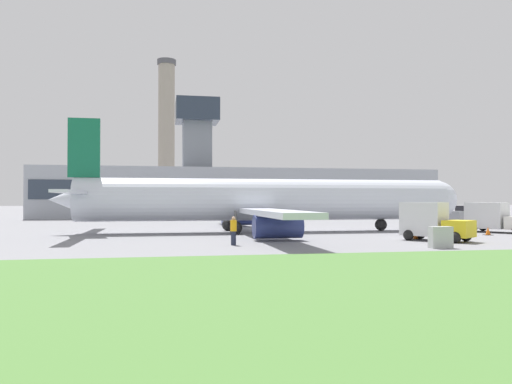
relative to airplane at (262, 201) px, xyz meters
name	(u,v)px	position (x,y,z in m)	size (l,w,h in m)	color
ground_plane	(307,231)	(4.02, 0.85, -2.59)	(400.00, 400.00, 0.00)	gray
terminal_building	(238,190)	(3.50, 37.05, 1.64)	(61.06, 11.50, 18.14)	#9EA3AD
smokestack_left	(166,135)	(-7.26, 71.39, 14.44)	(4.13, 4.13, 33.72)	gray
airplane	(262,201)	(0.00, 0.00, 0.00)	(34.10, 32.42, 8.99)	silver
pushback_tug	(464,218)	(19.88, 2.32, -1.65)	(3.53, 2.81, 2.12)	gray
baggage_truck	(494,218)	(18.65, -3.71, -1.39)	(4.71, 5.25, 2.44)	white
fuel_truck	(432,222)	(9.12, -10.52, -1.39)	(4.04, 4.60, 2.50)	yellow
ground_crew_person	(234,230)	(-4.02, -11.33, -1.73)	(0.46, 0.46, 1.69)	#23283D
traffic_cone_near_nose	(416,235)	(8.71, -9.17, -2.28)	(0.46, 0.46, 0.66)	black
traffic_cone_wingtip	(488,231)	(16.02, -6.58, -2.31)	(0.55, 0.55, 0.62)	black
utility_cabinet	(441,237)	(6.92, -15.21, -2.00)	(1.22, 0.58, 1.19)	#B2B7B2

